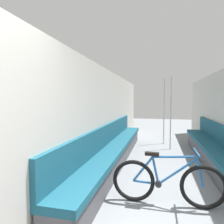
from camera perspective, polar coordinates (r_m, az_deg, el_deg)
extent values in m
cube|color=beige|center=(4.67, -2.47, -1.23)|extent=(0.10, 10.26, 2.22)
cube|color=#4C4C51|center=(4.77, 1.05, -12.45)|extent=(0.41, 5.65, 0.37)
cube|color=#195166|center=(4.71, 1.05, -9.71)|extent=(0.49, 5.65, 0.10)
cube|color=#195166|center=(4.70, -1.43, -6.28)|extent=(0.07, 5.65, 0.46)
cube|color=#4C4C51|center=(4.82, 27.80, -12.71)|extent=(0.41, 5.65, 0.37)
cube|color=#195166|center=(4.76, 27.88, -10.00)|extent=(0.49, 5.65, 0.10)
torus|color=black|center=(3.12, 6.16, -18.91)|extent=(0.62, 0.06, 0.62)
torus|color=black|center=(3.16, 24.63, -18.95)|extent=(0.62, 0.06, 0.62)
cylinder|color=#1E5693|center=(3.11, 9.62, -19.19)|extent=(0.36, 0.03, 0.05)
cylinder|color=#1E5693|center=(3.04, 8.73, -15.91)|extent=(0.29, 0.03, 0.38)
cylinder|color=#1E5693|center=(3.03, 12.23, -15.62)|extent=(0.13, 0.03, 0.44)
cylinder|color=#1E5693|center=(3.04, 18.07, -15.94)|extent=(0.52, 0.03, 0.42)
cylinder|color=#1E5693|center=(2.98, 17.21, -12.14)|extent=(0.60, 0.03, 0.07)
cylinder|color=#1E5693|center=(3.08, 23.82, -15.55)|extent=(0.13, 0.03, 0.41)
cylinder|color=black|center=(3.10, 13.11, -19.40)|extent=(0.09, 0.06, 0.09)
cube|color=black|center=(2.97, 11.35, -11.66)|extent=(0.20, 0.07, 0.04)
cylinder|color=#1E5693|center=(2.99, 23.04, -10.53)|extent=(0.02, 0.46, 0.02)
cylinder|color=gray|center=(7.14, 14.50, -8.66)|extent=(0.08, 0.08, 0.01)
cylinder|color=silver|center=(6.99, 14.63, 0.15)|extent=(0.04, 0.04, 2.20)
cylinder|color=gray|center=(6.44, 16.25, -10.02)|extent=(0.08, 0.08, 0.01)
cylinder|color=silver|center=(6.28, 16.42, -0.25)|extent=(0.04, 0.04, 2.20)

